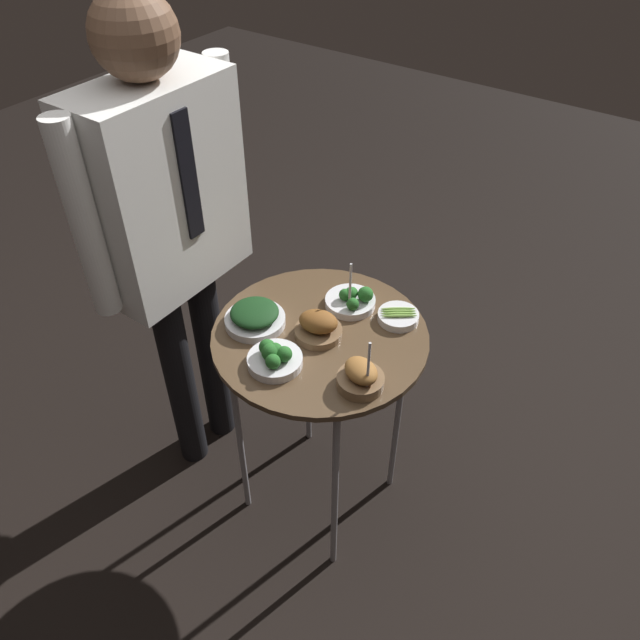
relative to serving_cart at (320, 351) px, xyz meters
name	(u,v)px	position (x,y,z in m)	size (l,w,h in m)	color
ground_plane	(320,492)	(0.00, 0.00, -0.70)	(8.00, 8.00, 0.00)	black
serving_cart	(320,351)	(0.00, 0.00, 0.00)	(0.61, 0.61, 0.77)	brown
bowl_roast_near_rim	(317,326)	(-0.01, 0.00, 0.10)	(0.13, 0.13, 0.08)	brown
bowl_asparagus_front_center	(398,316)	(0.18, -0.15, 0.08)	(0.12, 0.12, 0.03)	silver
bowl_spinach_mid_left	(255,317)	(-0.07, 0.17, 0.10)	(0.17, 0.17, 0.06)	silver
bowl_broccoli_front_right	(274,357)	(-0.17, 0.03, 0.10)	(0.15, 0.15, 0.07)	silver
bowl_broccoli_far_rim	(351,299)	(0.15, 0.00, 0.09)	(0.15, 0.15, 0.18)	silver
bowl_roast_back_left	(361,377)	(-0.10, -0.20, 0.10)	(0.12, 0.12, 0.18)	brown
waiter_figure	(167,213)	(-0.05, 0.49, 0.31)	(0.59, 0.22, 1.60)	black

